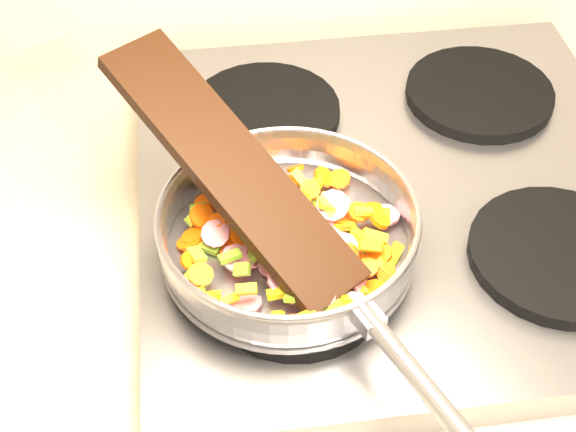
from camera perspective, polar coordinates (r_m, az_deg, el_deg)
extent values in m
cube|color=#939399|center=(0.96, 7.70, 1.60)|extent=(0.60, 0.60, 0.04)
cylinder|color=black|center=(0.82, 0.58, -4.70)|extent=(0.19, 0.19, 0.02)
cylinder|color=black|center=(0.89, 18.68, -2.58)|extent=(0.19, 0.19, 0.02)
cylinder|color=black|center=(1.02, -1.66, 7.46)|extent=(0.19, 0.19, 0.02)
cylinder|color=black|center=(1.08, 13.45, 8.50)|extent=(0.19, 0.19, 0.02)
cylinder|color=#9E9EA5|center=(0.84, 0.00, -2.24)|extent=(0.26, 0.26, 0.01)
torus|color=#9E9EA5|center=(0.82, 0.00, -0.93)|extent=(0.31, 0.31, 0.05)
torus|color=#9E9EA5|center=(0.80, 0.00, 0.20)|extent=(0.27, 0.27, 0.01)
cylinder|color=#9E9EA5|center=(0.69, 9.74, -11.95)|extent=(0.09, 0.18, 0.02)
cube|color=#9E9EA5|center=(0.73, 5.69, -7.26)|extent=(0.03, 0.04, 0.02)
cylinder|color=#FF5908|center=(0.86, -3.56, 1.50)|extent=(0.02, 0.02, 0.01)
cylinder|color=red|center=(0.80, 2.67, -3.31)|extent=(0.04, 0.04, 0.01)
cylinder|color=#FF5908|center=(0.81, 4.30, -2.66)|extent=(0.03, 0.02, 0.02)
cylinder|color=#FF5908|center=(0.79, -6.23, -4.17)|extent=(0.03, 0.03, 0.01)
cylinder|color=red|center=(0.87, -0.36, 0.79)|extent=(0.04, 0.04, 0.02)
cube|color=yellow|center=(0.79, -5.74, -5.70)|extent=(0.03, 0.01, 0.01)
cylinder|color=red|center=(0.78, -2.95, -6.32)|extent=(0.04, 0.04, 0.02)
cylinder|color=#FF5908|center=(0.83, 1.20, -1.03)|extent=(0.03, 0.03, 0.02)
cube|color=yellow|center=(0.88, -2.76, 2.90)|extent=(0.03, 0.03, 0.01)
cylinder|color=#FF5908|center=(0.90, -0.89, 2.81)|extent=(0.03, 0.03, 0.01)
cylinder|color=#FF5908|center=(0.75, 0.58, -7.92)|extent=(0.03, 0.03, 0.01)
cylinder|color=red|center=(0.82, -0.79, -0.62)|extent=(0.05, 0.04, 0.02)
cube|color=yellow|center=(0.80, -7.17, -4.53)|extent=(0.03, 0.02, 0.01)
cube|color=yellow|center=(0.81, 2.40, -2.18)|extent=(0.02, 0.03, 0.02)
cylinder|color=#FF5908|center=(0.83, 5.26, -2.40)|extent=(0.03, 0.03, 0.02)
cube|color=yellow|center=(0.85, -0.47, 0.69)|extent=(0.02, 0.02, 0.01)
cube|color=yellow|center=(0.85, 2.77, 0.66)|extent=(0.02, 0.03, 0.02)
cube|color=yellow|center=(0.82, 6.20, -1.41)|extent=(0.03, 0.02, 0.02)
cylinder|color=#FF5908|center=(0.87, 1.57, 1.88)|extent=(0.03, 0.03, 0.02)
cube|color=yellow|center=(0.87, -3.38, 2.11)|extent=(0.03, 0.02, 0.02)
cube|color=#76A825|center=(0.83, -2.48, -0.50)|extent=(0.02, 0.02, 0.01)
cylinder|color=#FF5908|center=(0.88, 0.38, 2.59)|extent=(0.03, 0.03, 0.01)
cube|color=#76A825|center=(0.78, -5.23, -6.37)|extent=(0.02, 0.03, 0.01)
cylinder|color=red|center=(0.84, -2.56, -1.42)|extent=(0.04, 0.03, 0.03)
cylinder|color=red|center=(0.77, 4.67, -6.41)|extent=(0.04, 0.04, 0.02)
cube|color=#76A825|center=(0.85, -6.39, 0.39)|extent=(0.02, 0.02, 0.02)
cylinder|color=#FF5908|center=(0.84, -7.05, -1.81)|extent=(0.03, 0.04, 0.02)
cylinder|color=#FF5908|center=(0.85, 5.85, 0.39)|extent=(0.03, 0.03, 0.02)
cylinder|color=red|center=(0.88, -3.24, 2.82)|extent=(0.05, 0.04, 0.03)
cylinder|color=#FF5908|center=(0.89, 2.57, 2.80)|extent=(0.03, 0.04, 0.02)
cube|color=yellow|center=(0.83, 2.34, -0.65)|extent=(0.02, 0.02, 0.01)
cylinder|color=red|center=(0.82, 1.85, -1.74)|extent=(0.05, 0.04, 0.04)
cylinder|color=#FF5908|center=(0.86, 4.12, -0.16)|extent=(0.04, 0.04, 0.01)
cylinder|color=red|center=(0.81, -3.54, -3.03)|extent=(0.05, 0.05, 0.01)
cylinder|color=#FF5908|center=(0.81, 7.02, -4.08)|extent=(0.02, 0.02, 0.02)
cylinder|color=#FF5908|center=(0.83, -3.22, -1.33)|extent=(0.04, 0.04, 0.02)
cube|color=yellow|center=(0.85, 0.72, 0.98)|extent=(0.02, 0.02, 0.02)
cube|color=yellow|center=(0.83, 7.55, -2.71)|extent=(0.02, 0.03, 0.02)
cube|color=#76A825|center=(0.80, 1.74, -4.07)|extent=(0.02, 0.02, 0.01)
cylinder|color=red|center=(0.79, 5.26, -5.02)|extent=(0.03, 0.04, 0.03)
cube|color=#76A825|center=(0.79, 5.12, -5.15)|extent=(0.02, 0.02, 0.01)
cube|color=#76A825|center=(0.79, 3.94, -5.25)|extent=(0.02, 0.02, 0.02)
cube|color=#76A825|center=(0.86, -5.69, -0.17)|extent=(0.02, 0.02, 0.01)
cube|color=yellow|center=(0.89, 2.16, 2.51)|extent=(0.02, 0.03, 0.02)
cylinder|color=#FF5908|center=(0.88, 0.87, 1.35)|extent=(0.03, 0.03, 0.01)
cube|color=yellow|center=(0.76, -0.52, -7.99)|extent=(0.01, 0.02, 0.02)
cube|color=#76A825|center=(0.88, 1.55, 2.04)|extent=(0.01, 0.02, 0.01)
cylinder|color=red|center=(0.88, -1.63, 1.09)|extent=(0.04, 0.04, 0.01)
cube|color=#76A825|center=(0.87, -1.99, 1.75)|extent=(0.02, 0.02, 0.01)
cylinder|color=red|center=(0.87, 1.37, 0.99)|extent=(0.03, 0.04, 0.03)
cylinder|color=#FF5908|center=(0.83, -4.49, -1.86)|extent=(0.03, 0.03, 0.01)
cube|color=#76A825|center=(0.87, 0.86, 2.67)|extent=(0.02, 0.02, 0.01)
cube|color=#76A825|center=(0.80, 2.51, -4.41)|extent=(0.02, 0.02, 0.01)
cube|color=yellow|center=(0.87, -3.93, 1.36)|extent=(0.02, 0.02, 0.01)
cylinder|color=red|center=(0.81, -1.08, -3.34)|extent=(0.04, 0.04, 0.02)
cube|color=yellow|center=(0.82, 5.97, -1.88)|extent=(0.02, 0.03, 0.01)
cube|color=yellow|center=(0.87, -4.96, 1.89)|extent=(0.03, 0.02, 0.02)
cube|color=#76A825|center=(0.77, 0.26, -5.70)|extent=(0.02, 0.02, 0.01)
cube|color=yellow|center=(0.82, 5.30, -1.55)|extent=(0.02, 0.03, 0.01)
cylinder|color=red|center=(0.77, 2.67, -5.98)|extent=(0.03, 0.03, 0.02)
cube|color=#76A825|center=(0.81, 6.78, -3.60)|extent=(0.02, 0.02, 0.01)
cylinder|color=red|center=(0.86, 6.97, 0.09)|extent=(0.03, 0.03, 0.01)
cylinder|color=red|center=(0.85, -3.75, 0.09)|extent=(0.03, 0.04, 0.02)
cylinder|color=#FF5908|center=(0.82, -3.47, -2.97)|extent=(0.03, 0.04, 0.02)
cylinder|color=#FF5908|center=(0.78, 5.03, -5.94)|extent=(0.03, 0.03, 0.01)
cube|color=#76A825|center=(0.81, -0.40, -3.34)|extent=(0.02, 0.02, 0.01)
cube|color=#76A825|center=(0.87, -2.19, 2.71)|extent=(0.02, 0.02, 0.01)
cylinder|color=#FF5908|center=(0.83, 5.55, -2.50)|extent=(0.02, 0.02, 0.02)
cube|color=#76A825|center=(0.81, -2.40, -2.69)|extent=(0.01, 0.02, 0.02)
cube|color=yellow|center=(0.86, 1.94, -0.03)|extent=(0.02, 0.02, 0.02)
cube|color=yellow|center=(0.86, 1.17, 1.33)|extent=(0.02, 0.03, 0.01)
cube|color=yellow|center=(0.84, -2.92, 0.12)|extent=(0.03, 0.02, 0.02)
cylinder|color=red|center=(0.78, 0.54, -5.91)|extent=(0.03, 0.02, 0.02)
cylinder|color=#FF5908|center=(0.87, -3.26, 2.12)|extent=(0.03, 0.03, 0.01)
cube|color=#76A825|center=(0.81, 3.02, -3.10)|extent=(0.02, 0.02, 0.01)
cylinder|color=red|center=(0.82, -1.27, -1.76)|extent=(0.04, 0.04, 0.02)
cube|color=yellow|center=(0.87, -2.92, 2.51)|extent=(0.01, 0.02, 0.02)
cube|color=yellow|center=(0.78, -4.22, -5.95)|extent=(0.02, 0.02, 0.01)
cylinder|color=#FF5908|center=(0.81, -7.02, -3.18)|extent=(0.02, 0.03, 0.02)
cube|color=#76A825|center=(0.83, -5.62, -2.23)|extent=(0.03, 0.02, 0.01)
cylinder|color=red|center=(0.78, -0.28, -4.65)|extent=(0.05, 0.05, 0.02)
cube|color=yellow|center=(0.77, 3.94, -5.85)|extent=(0.02, 0.03, 0.02)
cube|color=yellow|center=(0.77, -2.97, -5.22)|extent=(0.02, 0.01, 0.01)
cylinder|color=red|center=(0.84, -3.89, -0.84)|extent=(0.03, 0.03, 0.01)
cube|color=#76A825|center=(0.90, -1.92, 2.33)|extent=(0.02, 0.02, 0.01)
cube|color=#76A825|center=(0.84, 5.49, 0.31)|extent=(0.02, 0.02, 0.01)
cylinder|color=#FF5908|center=(0.84, 5.07, 0.27)|extent=(0.03, 0.03, 0.01)
cylinder|color=#FF5908|center=(0.87, 0.71, 1.40)|extent=(0.03, 0.03, 0.02)
cube|color=yellow|center=(0.80, -0.04, -2.55)|extent=(0.03, 0.02, 0.01)
cylinder|color=#FF5908|center=(0.82, 6.50, -2.66)|extent=(0.04, 0.04, 0.02)
cube|color=yellow|center=(0.86, 2.48, 1.04)|extent=(0.02, 0.02, 0.01)
cylinder|color=#FF5908|center=(0.85, -2.62, -0.49)|extent=(0.02, 0.02, 0.02)
cylinder|color=#FF5908|center=(0.84, -0.99, -0.17)|extent=(0.04, 0.04, 0.01)
cube|color=yellow|center=(0.81, 5.83, -2.16)|extent=(0.03, 0.01, 0.02)
cube|color=#76A825|center=(0.82, 4.24, -2.13)|extent=(0.03, 0.02, 0.02)
cube|color=yellow|center=(0.86, 3.06, 0.25)|extent=(0.03, 0.02, 0.01)
cylinder|color=red|center=(0.86, 1.83, 0.14)|extent=(0.03, 0.03, 0.01)
cube|color=#76A825|center=(0.81, -6.53, -2.76)|extent=(0.02, 0.03, 0.01)
cube|color=#76A825|center=(0.79, -6.36, -5.11)|extent=(0.01, 0.02, 0.02)
cylinder|color=#FF5908|center=(0.90, 3.69, 2.64)|extent=(0.04, 0.04, 0.01)
cube|color=#76A825|center=(0.79, -3.29, -3.81)|extent=(0.02, 0.02, 0.02)
cylinder|color=red|center=(0.82, -3.82, -2.45)|extent=(0.03, 0.03, 0.02)
cylinder|color=red|center=(0.84, -3.72, -1.56)|extent=(0.03, 0.03, 0.02)
cube|color=yellow|center=(0.75, 1.36, -7.20)|extent=(0.02, 0.02, 0.01)
cylinder|color=#FF5908|center=(0.89, -4.89, 2.27)|extent=(0.04, 0.04, 0.02)
cylinder|color=#FF5908|center=(0.84, -6.78, -1.38)|extent=(0.03, 0.03, 0.01)
cylinder|color=#FF5908|center=(0.87, -1.57, 2.61)|extent=(0.03, 0.03, 0.02)
cylinder|color=#FF5908|center=(0.79, 6.09, -5.28)|extent=(0.04, 0.04, 0.01)
cylinder|color=#FF5908|center=(0.86, -6.06, 0.93)|extent=(0.03, 0.03, 0.02)
cube|color=#76A825|center=(0.75, 3.14, -6.64)|extent=(0.02, 0.02, 0.02)
cylinder|color=red|center=(0.85, 3.22, 0.76)|extent=(0.04, 0.04, 0.03)
cube|color=yellow|center=(0.85, 6.58, 0.19)|extent=(0.02, 0.02, 0.02)
cube|color=yellow|center=(0.89, -4.45, 2.44)|extent=(0.02, 0.03, 0.02)
cylinder|color=#FF5908|center=(0.86, -4.75, 0.89)|extent=(0.03, 0.04, 0.01)
cylinder|color=#FF5908|center=(0.84, -6.15, 0.00)|extent=(0.04, 0.03, 0.02)
cylinder|color=#FF5908|center=(0.83, 6.59, -0.30)|extent=(0.03, 0.03, 0.02)
cylinder|color=#FF5908|center=(0.81, 5.69, -3.66)|extent=(0.02, 0.02, 0.01)
cylinder|color=#FF5908|center=(0.85, 0.99, 1.12)|extent=(0.03, 0.03, 0.02)
cylinder|color=red|center=(0.81, 3.92, -2.31)|extent=(0.04, 0.03, 0.02)
cube|color=yellow|center=(0.86, -2.19, 1.78)|extent=(0.02, 0.03, 0.02)
cube|color=#76A825|center=(0.85, -3.44, 0.84)|extent=(0.02, 0.02, 0.02)
cube|color=yellow|center=(0.85, 4.06, -0.73)|extent=(0.02, 0.02, 0.02)
cube|color=yellow|center=(0.76, -0.74, -7.75)|extent=(0.02, 0.03, 0.02)
cylinder|color=#FF5908|center=(0.90, 0.54, 3.41)|extent=(0.02, 0.02, 0.02)
cylinder|color=red|center=(0.82, -5.20, -1.26)|extent=(0.04, 0.04, 0.02)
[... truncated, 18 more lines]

